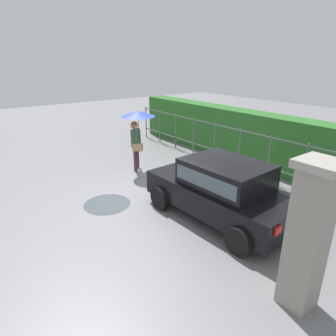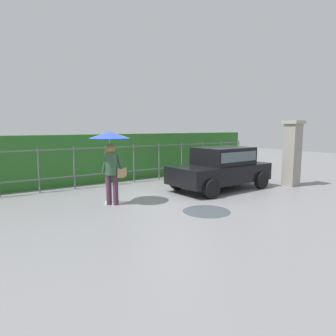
% 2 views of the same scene
% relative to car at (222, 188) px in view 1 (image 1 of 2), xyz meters
% --- Properties ---
extents(ground_plane, '(40.00, 40.00, 0.00)m').
position_rel_car_xyz_m(ground_plane, '(-2.00, -0.20, -0.80)').
color(ground_plane, slate).
extents(car, '(3.81, 2.02, 1.48)m').
position_rel_car_xyz_m(car, '(0.00, 0.00, 0.00)').
color(car, black).
rests_on(car, ground).
extents(pedestrian, '(1.14, 1.14, 2.07)m').
position_rel_car_xyz_m(pedestrian, '(-4.08, 0.17, 0.79)').
color(pedestrian, '#47283D').
rests_on(pedestrian, ground).
extents(gate_pillar, '(0.60, 0.60, 2.42)m').
position_rel_car_xyz_m(gate_pillar, '(2.62, -1.00, 0.44)').
color(gate_pillar, gray).
rests_on(gate_pillar, ground).
extents(fence_section, '(11.90, 0.05, 1.50)m').
position_rel_car_xyz_m(fence_section, '(-1.94, 2.93, 0.02)').
color(fence_section, '#59605B').
rests_on(fence_section, ground).
extents(hedge_row, '(12.85, 0.90, 1.90)m').
position_rel_car_xyz_m(hedge_row, '(-1.94, 3.92, 0.15)').
color(hedge_row, '#2D6B28').
rests_on(hedge_row, ground).
extents(puddle_near, '(1.25, 1.25, 0.00)m').
position_rel_car_xyz_m(puddle_near, '(-2.32, -1.92, -0.80)').
color(puddle_near, '#4C545B').
rests_on(puddle_near, ground).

